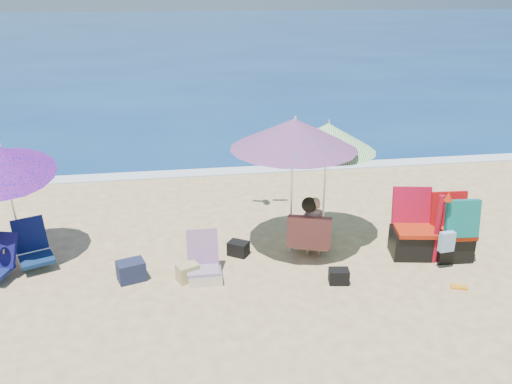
{
  "coord_description": "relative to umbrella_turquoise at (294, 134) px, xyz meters",
  "views": [
    {
      "loc": [
        -1.48,
        -6.63,
        4.16
      ],
      "look_at": [
        -0.3,
        1.0,
        1.1
      ],
      "focal_mm": 36.88,
      "sensor_mm": 36.0,
      "label": 1
    }
  ],
  "objects": [
    {
      "name": "ground",
      "position": [
        -0.3,
        -1.03,
        -2.02
      ],
      "size": [
        120.0,
        120.0,
        0.0
      ],
      "color": "#D8BC84",
      "rests_on": "ground"
    },
    {
      "name": "sea",
      "position": [
        -0.3,
        43.97,
        -2.07
      ],
      "size": [
        120.0,
        80.0,
        0.12
      ],
      "color": "navy",
      "rests_on": "ground"
    },
    {
      "name": "foam",
      "position": [
        -0.3,
        4.07,
        -2.0
      ],
      "size": [
        120.0,
        0.5,
        0.04
      ],
      "color": "white",
      "rests_on": "ground"
    },
    {
      "name": "umbrella_turquoise",
      "position": [
        0.0,
        0.0,
        0.0
      ],
      "size": [
        2.01,
        2.01,
        2.29
      ],
      "color": "white",
      "rests_on": "ground"
    },
    {
      "name": "umbrella_striped",
      "position": [
        0.63,
        0.29,
        -0.16
      ],
      "size": [
        1.87,
        1.87,
        2.12
      ],
      "color": "white",
      "rests_on": "ground"
    },
    {
      "name": "umbrella_blue",
      "position": [
        -4.39,
        0.33,
        -0.32
      ],
      "size": [
        1.77,
        1.82,
        2.07
      ],
      "color": "silver",
      "rests_on": "ground"
    },
    {
      "name": "furled_umbrella",
      "position": [
        2.19,
        -0.76,
        -1.32
      ],
      "size": [
        0.16,
        0.29,
        1.27
      ],
      "color": "#A00B1E",
      "rests_on": "ground"
    },
    {
      "name": "chair_navy",
      "position": [
        -4.15,
        0.24,
        -1.83
      ],
      "size": [
        0.75,
        0.89,
        0.7
      ],
      "color": "#0D234B",
      "rests_on": "ground"
    },
    {
      "name": "chair_rainbow",
      "position": [
        -1.49,
        -0.66,
        -1.84
      ],
      "size": [
        0.52,
        0.62,
        0.68
      ],
      "color": "#DE4F4E",
      "rests_on": "ground"
    },
    {
      "name": "camp_chair_left",
      "position": [
        1.91,
        -0.43,
        -1.69
      ],
      "size": [
        0.74,
        0.75,
        1.09
      ],
      "color": "#A8230C",
      "rests_on": "ground"
    },
    {
      "name": "camp_chair_right",
      "position": [
        2.51,
        -0.64,
        -1.62
      ],
      "size": [
        0.73,
        0.76,
        1.09
      ],
      "color": "#AA250C",
      "rests_on": "ground"
    },
    {
      "name": "person_center",
      "position": [
        0.28,
        -0.22,
        -1.52
      ],
      "size": [
        0.81,
        0.74,
        1.03
      ],
      "color": "tan",
      "rests_on": "ground"
    },
    {
      "name": "bag_navy_a",
      "position": [
        -2.58,
        -0.56,
        -1.86
      ],
      "size": [
        0.47,
        0.4,
        0.31
      ],
      "color": "#1B213D",
      "rests_on": "ground"
    },
    {
      "name": "bag_black_a",
      "position": [
        -0.89,
        -0.02,
        -1.9
      ],
      "size": [
        0.39,
        0.37,
        0.23
      ],
      "color": "black",
      "rests_on": "ground"
    },
    {
      "name": "bag_tan",
      "position": [
        -1.74,
        -0.71,
        -1.88
      ],
      "size": [
        0.38,
        0.33,
        0.27
      ],
      "color": "tan",
      "rests_on": "ground"
    },
    {
      "name": "bag_navy_b",
      "position": [
        0.55,
        0.43,
        -1.87
      ],
      "size": [
        0.47,
        0.42,
        0.29
      ],
      "color": "#172234",
      "rests_on": "ground"
    },
    {
      "name": "bag_black_b",
      "position": [
        0.48,
        -1.12,
        -1.91
      ],
      "size": [
        0.32,
        0.24,
        0.22
      ],
      "color": "black",
      "rests_on": "ground"
    },
    {
      "name": "orange_item",
      "position": [
        2.19,
        -1.53,
        -2.0
      ],
      "size": [
        0.26,
        0.18,
        0.03
      ],
      "color": "orange",
      "rests_on": "ground"
    }
  ]
}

